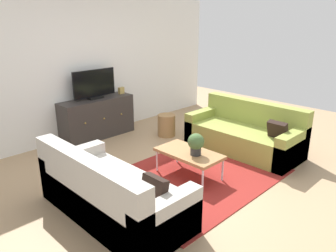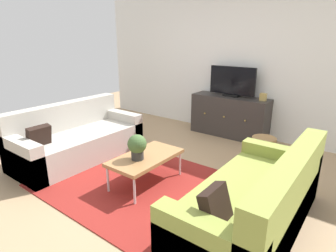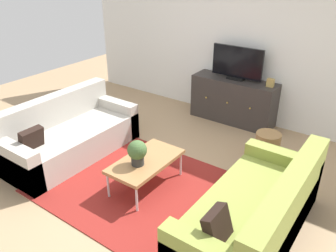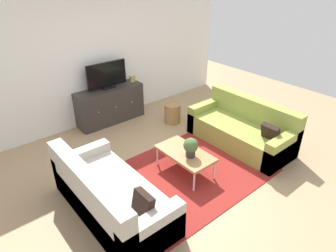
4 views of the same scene
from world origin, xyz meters
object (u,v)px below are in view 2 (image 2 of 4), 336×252
object	(u,v)px
couch_left_side	(75,140)
wicker_basket	(263,151)
potted_plant	(137,146)
mantel_clock	(263,97)
couch_right_side	(259,205)
tv_console	(229,116)
flat_screen_tv	(232,82)
coffee_table	(146,158)

from	to	relation	value
couch_left_side	wicker_basket	distance (m)	2.82
potted_plant	mantel_clock	size ratio (longest dim) A/B	2.39
potted_plant	wicker_basket	xyz separation A→B (m)	(0.99, 1.58, -0.34)
couch_left_side	couch_right_side	bearing A→B (deg)	0.00
wicker_basket	tv_console	bearing A→B (deg)	137.05
flat_screen_tv	couch_left_side	bearing A→B (deg)	-121.01
couch_right_side	tv_console	bearing A→B (deg)	121.19
coffee_table	tv_console	size ratio (longest dim) A/B	0.67
tv_console	mantel_clock	world-z (taller)	mantel_clock
tv_console	wicker_basket	bearing A→B (deg)	-42.95
mantel_clock	wicker_basket	distance (m)	1.15
couch_right_side	coffee_table	size ratio (longest dim) A/B	2.01
couch_right_side	wicker_basket	bearing A→B (deg)	107.73
couch_right_side	tv_console	xyz separation A→B (m)	(-1.44, 2.37, 0.10)
couch_left_side	couch_right_side	xyz separation A→B (m)	(2.88, 0.00, 0.00)
couch_right_side	flat_screen_tv	size ratio (longest dim) A/B	2.22
couch_right_side	tv_console	distance (m)	2.78
flat_screen_tv	couch_right_side	bearing A→B (deg)	-59.03
potted_plant	couch_right_side	bearing A→B (deg)	3.99
tv_console	flat_screen_tv	bearing A→B (deg)	90.00
couch_right_side	mantel_clock	distance (m)	2.58
couch_right_side	coffee_table	bearing A→B (deg)	178.83
potted_plant	wicker_basket	world-z (taller)	potted_plant
couch_left_side	coffee_table	xyz separation A→B (m)	(1.42, 0.03, 0.08)
couch_right_side	mantel_clock	xyz separation A→B (m)	(-0.84, 2.37, 0.54)
potted_plant	flat_screen_tv	distance (m)	2.54
potted_plant	flat_screen_tv	size ratio (longest dim) A/B	0.36
mantel_clock	wicker_basket	bearing A→B (deg)	-67.47
couch_right_side	mantel_clock	size ratio (longest dim) A/B	14.79
potted_plant	mantel_clock	xyz separation A→B (m)	(0.62, 2.48, 0.26)
coffee_table	couch_left_side	bearing A→B (deg)	-178.80
coffee_table	mantel_clock	distance (m)	2.47
couch_left_side	flat_screen_tv	distance (m)	2.89
wicker_basket	potted_plant	bearing A→B (deg)	-122.20
coffee_table	potted_plant	distance (m)	0.24
flat_screen_tv	wicker_basket	distance (m)	1.56
coffee_table	tv_console	xyz separation A→B (m)	(0.02, 2.34, 0.02)
couch_right_side	coffee_table	xyz separation A→B (m)	(-1.45, 0.03, 0.08)
couch_left_side	flat_screen_tv	world-z (taller)	flat_screen_tv
potted_plant	wicker_basket	bearing A→B (deg)	57.80
potted_plant	tv_console	world-z (taller)	tv_console
couch_left_side	wicker_basket	size ratio (longest dim) A/B	4.59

